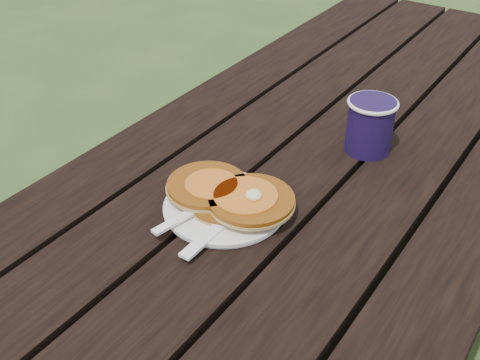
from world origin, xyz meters
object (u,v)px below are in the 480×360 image
Objects in this scene: plate at (225,208)px; picnic_table at (322,280)px; pancake_stack at (230,195)px; coffee_cup at (370,123)px.

picnic_table is at bearing 81.27° from plate.
picnic_table is at bearing 81.42° from pancake_stack.
coffee_cup is at bearing 69.45° from pancake_stack.
coffee_cup is at bearing 69.77° from plate.
coffee_cup reaches higher than pancake_stack.
plate reaches higher than picnic_table.
picnic_table is 0.50m from plate.
plate is 0.89× the size of pancake_stack.
pancake_stack reaches higher than plate.
pancake_stack is at bearing -110.55° from coffee_cup.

